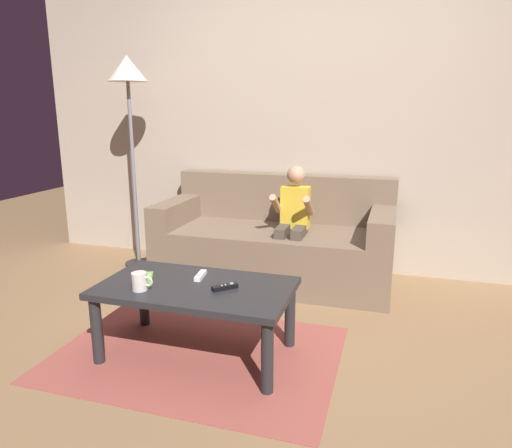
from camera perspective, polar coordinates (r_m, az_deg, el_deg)
ground_plane at (r=2.60m, az=-0.42°, el=-16.76°), size 9.99×9.99×0.00m
wall_back at (r=3.90m, az=7.23°, el=12.64°), size 4.99×0.05×2.50m
couch at (r=3.70m, az=2.41°, el=-2.38°), size 1.81×0.80×0.81m
person_seated_on_couch at (r=3.44m, az=4.53°, el=0.55°), size 0.29×0.36×0.92m
coffee_table at (r=2.56m, az=-7.40°, el=-8.67°), size 1.04×0.58×0.41m
area_rug at (r=2.71m, az=-7.16°, el=-15.43°), size 1.54×1.10×0.01m
game_remote_black_near_edge at (r=2.46m, az=-3.83°, el=-7.74°), size 0.12×0.12×0.03m
game_remote_lime_center at (r=2.65m, az=-12.99°, el=-6.44°), size 0.09×0.14×0.03m
game_remote_white_far_corner at (r=2.64m, az=-6.82°, el=-6.30°), size 0.05×0.14×0.03m
coffee_mug at (r=2.51m, az=-14.07°, el=-6.85°), size 0.12×0.08×0.09m
floor_lamp at (r=4.03m, az=-15.43°, el=16.05°), size 0.32×0.32×1.75m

